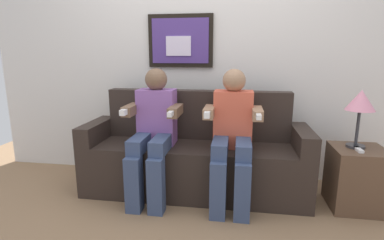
# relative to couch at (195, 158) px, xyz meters

# --- Properties ---
(ground_plane) EXTENTS (5.67, 5.67, 0.00)m
(ground_plane) POSITION_rel_couch_xyz_m (0.00, -0.33, -0.31)
(ground_plane) COLOR #8C6B4C
(back_wall_assembly) EXTENTS (4.36, 0.10, 2.60)m
(back_wall_assembly) POSITION_rel_couch_xyz_m (-0.01, 0.44, 0.99)
(back_wall_assembly) COLOR silver
(back_wall_assembly) RESTS_ON ground_plane
(couch) EXTENTS (1.96, 0.58, 0.90)m
(couch) POSITION_rel_couch_xyz_m (0.00, 0.00, 0.00)
(couch) COLOR #2D231E
(couch) RESTS_ON ground_plane
(person_on_left) EXTENTS (0.46, 0.56, 1.11)m
(person_on_left) POSITION_rel_couch_xyz_m (-0.33, -0.17, 0.29)
(person_on_left) COLOR #8C59A5
(person_on_left) RESTS_ON ground_plane
(person_on_right) EXTENTS (0.46, 0.56, 1.11)m
(person_on_right) POSITION_rel_couch_xyz_m (0.33, -0.17, 0.29)
(person_on_right) COLOR #D8593F
(person_on_right) RESTS_ON ground_plane
(side_table_right) EXTENTS (0.40, 0.40, 0.50)m
(side_table_right) POSITION_rel_couch_xyz_m (1.33, -0.11, -0.06)
(side_table_right) COLOR brown
(side_table_right) RESTS_ON ground_plane
(table_lamp) EXTENTS (0.22, 0.22, 0.46)m
(table_lamp) POSITION_rel_couch_xyz_m (1.30, -0.08, 0.55)
(table_lamp) COLOR #333338
(table_lamp) RESTS_ON side_table_right
(spare_remote_on_table) EXTENTS (0.04, 0.13, 0.02)m
(spare_remote_on_table) POSITION_rel_couch_xyz_m (1.29, -0.17, 0.20)
(spare_remote_on_table) COLOR white
(spare_remote_on_table) RESTS_ON side_table_right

